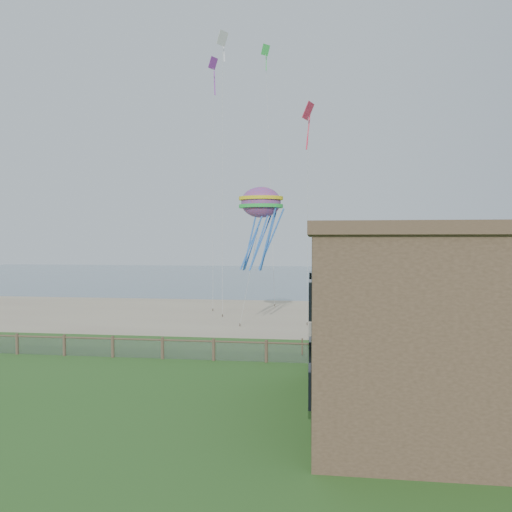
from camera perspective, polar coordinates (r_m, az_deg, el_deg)
The scene contains 12 objects.
ground at distance 21.07m, azimuth -8.91°, elevation -16.97°, with size 160.00×160.00×0.00m, color #306221.
sand_beach at distance 42.09m, azimuth -0.66°, elevation -7.35°, with size 72.00×20.00×0.02m, color tan.
ocean at distance 85.62m, azimuth 3.22°, elevation -2.59°, with size 160.00×68.00×0.02m, color slate.
chainlink_fence at distance 26.51m, azimuth -5.31°, elevation -11.74°, with size 36.20×0.20×1.25m, color #4F382C, non-canonical shape.
motel at distance 19.95m, azimuth 29.28°, elevation -7.90°, with size 15.00×10.00×7.00m, color #4A3627.
motel_deck at distance 26.16m, azimuth 24.02°, elevation -12.77°, with size 15.00×2.00×0.50m, color brown.
picnic_table at distance 21.14m, azimuth 12.62°, elevation -15.96°, with size 1.61×1.22×0.68m, color brown, non-canonical shape.
octopus_kite at distance 32.69m, azimuth 0.61°, elevation 3.78°, with size 3.19×2.25×6.57m, color red, non-canonical shape.
kite_white at distance 39.42m, azimuth -4.22°, elevation 24.82°, with size 1.06×0.70×2.10m, color silver, non-canonical shape.
kite_purple at distance 42.24m, azimuth -5.39°, elevation 21.61°, with size 0.97×0.70×2.97m, color purple, non-canonical shape.
kite_red at distance 33.61m, azimuth 6.54°, elevation 16.26°, with size 1.21×0.70×2.82m, color #E42845, non-canonical shape.
kite_green at distance 46.15m, azimuth 1.19°, elevation 23.80°, with size 0.95×0.70×1.91m, color #37D150, non-canonical shape.
Camera 1 is at (5.46, -19.17, 6.84)m, focal length 32.00 mm.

